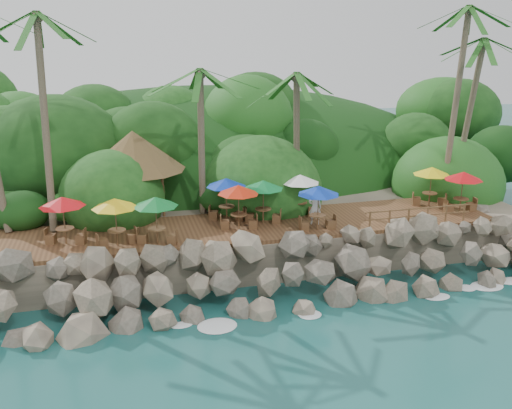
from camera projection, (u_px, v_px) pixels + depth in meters
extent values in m
plane|color=#19514F|center=(290.00, 316.00, 23.99)|extent=(140.00, 140.00, 0.00)
cube|color=gray|center=(221.00, 197.00, 38.52)|extent=(32.00, 25.20, 2.10)
ellipsoid|color=#143811|center=(204.00, 185.00, 45.77)|extent=(44.80, 28.00, 15.40)
cube|color=brown|center=(256.00, 226.00, 28.92)|extent=(26.00, 5.00, 0.20)
ellipsoid|color=white|center=(77.00, 339.00, 22.09)|extent=(1.20, 0.80, 0.06)
ellipsoid|color=white|center=(152.00, 330.00, 22.81)|extent=(1.20, 0.80, 0.06)
ellipsoid|color=white|center=(222.00, 321.00, 23.53)|extent=(1.20, 0.80, 0.06)
ellipsoid|color=white|center=(288.00, 312.00, 24.26)|extent=(1.20, 0.80, 0.06)
ellipsoid|color=white|center=(350.00, 305.00, 24.98)|extent=(1.20, 0.80, 0.06)
ellipsoid|color=white|center=(409.00, 297.00, 25.70)|extent=(1.20, 0.80, 0.06)
ellipsoid|color=white|center=(465.00, 290.00, 26.42)|extent=(1.20, 0.80, 0.06)
cylinder|color=brown|center=(45.00, 124.00, 27.00)|extent=(0.47, 2.25, 10.61)
ellipsoid|color=#23601E|center=(33.00, 10.00, 25.46)|extent=(6.00, 6.00, 2.40)
cylinder|color=brown|center=(201.00, 144.00, 29.61)|extent=(0.46, 0.62, 7.88)
ellipsoid|color=#23601E|center=(199.00, 70.00, 28.48)|extent=(6.00, 6.00, 2.40)
cylinder|color=brown|center=(297.00, 140.00, 31.61)|extent=(0.89, 1.15, 7.60)
ellipsoid|color=#23601E|center=(298.00, 73.00, 30.52)|extent=(6.00, 6.00, 2.40)
cylinder|color=brown|center=(455.00, 106.00, 32.26)|extent=(1.72, 1.61, 11.21)
ellipsoid|color=#23601E|center=(466.00, 5.00, 30.64)|extent=(6.00, 6.00, 2.40)
cylinder|color=brown|center=(468.00, 119.00, 33.56)|extent=(0.77, 1.38, 9.44)
ellipsoid|color=#23601E|center=(477.00, 39.00, 32.20)|extent=(6.00, 6.00, 2.40)
cylinder|color=brown|center=(111.00, 199.00, 29.26)|extent=(0.16, 0.16, 2.40)
cylinder|color=brown|center=(163.00, 195.00, 29.93)|extent=(0.16, 0.16, 2.40)
cylinder|color=brown|center=(110.00, 186.00, 31.85)|extent=(0.16, 0.16, 2.40)
cylinder|color=brown|center=(159.00, 183.00, 32.53)|extent=(0.16, 0.16, 2.40)
cone|color=brown|center=(133.00, 150.00, 30.23)|extent=(5.72, 5.72, 2.20)
cylinder|color=brown|center=(317.00, 223.00, 27.98)|extent=(0.08, 0.08, 0.76)
cylinder|color=brown|center=(318.00, 215.00, 27.87)|extent=(0.86, 0.86, 0.05)
cylinder|color=brown|center=(318.00, 209.00, 27.77)|extent=(0.05, 0.05, 2.26)
cone|color=#0D33B0|center=(319.00, 190.00, 27.49)|extent=(2.16, 2.16, 0.46)
cube|color=brown|center=(304.00, 226.00, 27.87)|extent=(0.45, 0.45, 0.47)
cube|color=brown|center=(331.00, 224.00, 28.17)|extent=(0.45, 0.45, 0.47)
cylinder|color=brown|center=(239.00, 222.00, 28.13)|extent=(0.08, 0.08, 0.76)
cylinder|color=brown|center=(239.00, 214.00, 28.02)|extent=(0.86, 0.86, 0.05)
cylinder|color=brown|center=(239.00, 208.00, 27.91)|extent=(0.05, 0.05, 2.26)
cone|color=red|center=(238.00, 189.00, 27.63)|extent=(2.16, 2.16, 0.46)
cube|color=brown|center=(225.00, 225.00, 28.11)|extent=(0.50, 0.50, 0.47)
cube|color=brown|center=(253.00, 224.00, 28.23)|extent=(0.50, 0.50, 0.47)
cylinder|color=brown|center=(299.00, 209.00, 30.27)|extent=(0.08, 0.08, 0.76)
cylinder|color=brown|center=(300.00, 202.00, 30.15)|extent=(0.86, 0.86, 0.05)
cylinder|color=brown|center=(300.00, 196.00, 30.05)|extent=(0.05, 0.05, 2.26)
cone|color=white|center=(300.00, 179.00, 29.77)|extent=(2.16, 2.16, 0.46)
cube|color=brown|center=(286.00, 211.00, 30.40)|extent=(0.56, 0.56, 0.47)
cube|color=brown|center=(312.00, 212.00, 30.22)|extent=(0.56, 0.56, 0.47)
cylinder|color=brown|center=(66.00, 236.00, 26.03)|extent=(0.08, 0.08, 0.76)
cylinder|color=brown|center=(65.00, 228.00, 25.91)|extent=(0.86, 0.86, 0.05)
cylinder|color=brown|center=(64.00, 221.00, 25.81)|extent=(0.05, 0.05, 2.26)
cone|color=red|center=(62.00, 202.00, 25.53)|extent=(2.16, 2.16, 0.46)
cube|color=brown|center=(51.00, 239.00, 26.07)|extent=(0.53, 0.53, 0.47)
cube|color=brown|center=(81.00, 239.00, 26.06)|extent=(0.53, 0.53, 0.47)
cylinder|color=brown|center=(429.00, 199.00, 32.07)|extent=(0.08, 0.08, 0.76)
cylinder|color=brown|center=(430.00, 193.00, 31.95)|extent=(0.86, 0.86, 0.05)
cylinder|color=brown|center=(430.00, 187.00, 31.85)|extent=(0.05, 0.05, 2.26)
cone|color=yellow|center=(432.00, 171.00, 31.57)|extent=(2.16, 2.16, 0.46)
cube|color=brown|center=(416.00, 201.00, 32.23)|extent=(0.57, 0.57, 0.47)
cube|color=brown|center=(442.00, 202.00, 31.99)|extent=(0.57, 0.57, 0.47)
cylinder|color=brown|center=(117.00, 238.00, 25.78)|extent=(0.08, 0.08, 0.76)
cylinder|color=brown|center=(117.00, 230.00, 25.67)|extent=(0.86, 0.86, 0.05)
cylinder|color=brown|center=(116.00, 223.00, 25.56)|extent=(0.05, 0.05, 2.26)
cone|color=yellow|center=(115.00, 203.00, 25.28)|extent=(2.16, 2.16, 0.46)
cube|color=brown|center=(102.00, 244.00, 25.46)|extent=(0.54, 0.54, 0.47)
cube|color=brown|center=(132.00, 238.00, 26.18)|extent=(0.54, 0.54, 0.47)
cylinder|color=brown|center=(227.00, 213.00, 29.52)|extent=(0.08, 0.08, 0.76)
cylinder|color=brown|center=(227.00, 206.00, 29.40)|extent=(0.86, 0.86, 0.05)
cylinder|color=brown|center=(226.00, 200.00, 29.30)|extent=(0.05, 0.05, 2.26)
cone|color=#0D31AA|center=(226.00, 182.00, 29.02)|extent=(2.16, 2.16, 0.46)
cube|color=brown|center=(214.00, 215.00, 29.64)|extent=(0.56, 0.56, 0.47)
cube|color=brown|center=(240.00, 216.00, 29.48)|extent=(0.56, 0.56, 0.47)
cylinder|color=brown|center=(263.00, 216.00, 29.06)|extent=(0.08, 0.08, 0.76)
cylinder|color=brown|center=(263.00, 209.00, 28.94)|extent=(0.86, 0.86, 0.05)
cylinder|color=brown|center=(263.00, 202.00, 28.84)|extent=(0.05, 0.05, 2.26)
cone|color=#0C7231|center=(263.00, 185.00, 28.56)|extent=(2.16, 2.16, 0.46)
cube|color=brown|center=(250.00, 218.00, 29.18)|extent=(0.56, 0.56, 0.47)
cube|color=brown|center=(277.00, 219.00, 29.01)|extent=(0.56, 0.56, 0.47)
cylinder|color=brown|center=(157.00, 236.00, 26.02)|extent=(0.08, 0.08, 0.76)
cylinder|color=brown|center=(157.00, 229.00, 25.91)|extent=(0.86, 0.86, 0.05)
cylinder|color=brown|center=(156.00, 221.00, 25.81)|extent=(0.05, 0.05, 2.26)
cone|color=#0B6B28|center=(155.00, 202.00, 25.52)|extent=(2.16, 2.16, 0.46)
cube|color=brown|center=(143.00, 239.00, 26.12)|extent=(0.55, 0.55, 0.47)
cube|color=brown|center=(172.00, 239.00, 26.01)|extent=(0.55, 0.55, 0.47)
cylinder|color=brown|center=(460.00, 205.00, 30.93)|extent=(0.08, 0.08, 0.76)
cylinder|color=brown|center=(461.00, 199.00, 30.82)|extent=(0.86, 0.86, 0.05)
cylinder|color=brown|center=(462.00, 193.00, 30.71)|extent=(0.05, 0.05, 2.26)
cone|color=red|center=(464.00, 176.00, 30.43)|extent=(2.16, 2.16, 0.46)
cube|color=brown|center=(449.00, 209.00, 30.81)|extent=(0.44, 0.44, 0.47)
cube|color=brown|center=(471.00, 207.00, 31.13)|extent=(0.44, 0.44, 0.47)
cylinder|color=brown|center=(370.00, 221.00, 27.87)|extent=(0.10, 0.10, 1.00)
cylinder|color=brown|center=(389.00, 219.00, 28.13)|extent=(0.10, 0.10, 1.00)
cylinder|color=brown|center=(409.00, 217.00, 28.40)|extent=(0.10, 0.10, 1.00)
cylinder|color=brown|center=(427.00, 216.00, 28.66)|extent=(0.10, 0.10, 1.00)
cylinder|color=brown|center=(446.00, 214.00, 28.93)|extent=(0.10, 0.10, 1.00)
cylinder|color=brown|center=(464.00, 213.00, 29.19)|extent=(0.10, 0.10, 1.00)
cube|color=brown|center=(419.00, 208.00, 28.40)|extent=(6.10, 0.06, 0.06)
cube|color=brown|center=(418.00, 216.00, 28.52)|extent=(6.10, 0.06, 0.06)
imported|color=silver|center=(315.00, 207.00, 28.66)|extent=(0.79, 0.65, 1.86)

